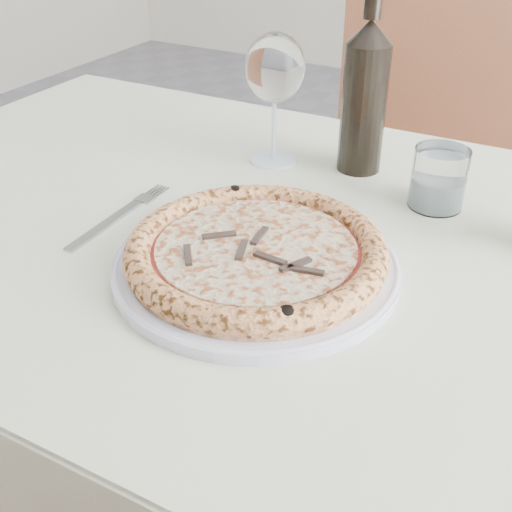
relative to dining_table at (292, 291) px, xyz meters
The scene contains 9 objects.
floor 0.75m from the dining_table, 134.62° to the left, with size 5.00×6.00×0.02m, color slate.
dining_table is the anchor object (origin of this frame).
chair_far 0.76m from the dining_table, 92.61° to the left, with size 0.50×0.50×0.93m.
plate 0.14m from the dining_table, 90.00° to the right, with size 0.33×0.33×0.02m.
pizza 0.15m from the dining_table, 90.00° to the right, with size 0.30×0.30×0.03m.
fork 0.25m from the dining_table, 160.88° to the right, with size 0.03×0.21×0.00m.
wine_glass 0.33m from the dining_table, 124.19° to the left, with size 0.09×0.09×0.20m.
tumbler 0.25m from the dining_table, 49.62° to the left, with size 0.07×0.07×0.08m.
wine_bottle 0.31m from the dining_table, 90.13° to the left, with size 0.07×0.07×0.27m.
Camera 1 is at (0.52, -0.87, 1.17)m, focal length 45.00 mm.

